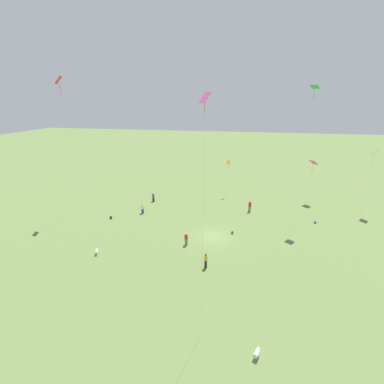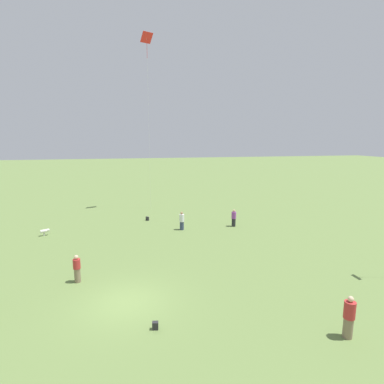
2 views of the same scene
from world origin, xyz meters
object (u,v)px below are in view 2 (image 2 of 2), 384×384
object	(u,v)px
dog_0	(45,231)
picnic_bag_2	(147,219)
person_1	(349,317)
kite_1	(147,44)
person_2	(77,269)
person_0	(182,221)
picnic_bag_1	(155,326)
person_4	(234,218)

from	to	relation	value
dog_0	picnic_bag_2	world-z (taller)	dog_0
person_1	kite_1	size ratio (longest dim) A/B	0.09
person_1	person_2	distance (m)	13.95
person_0	dog_0	world-z (taller)	person_0
person_1	kite_1	xyz separation A→B (m)	(25.98, 5.74, 17.54)
dog_0	picnic_bag_1	xyz separation A→B (m)	(-15.00, -7.83, -0.23)
person_1	kite_1	world-z (taller)	kite_1
person_0	person_2	distance (m)	11.65
dog_0	person_4	bearing A→B (deg)	65.08
person_0	person_2	size ratio (longest dim) A/B	1.03
picnic_bag_1	person_0	bearing A→B (deg)	-15.60
dog_0	picnic_bag_2	bearing A→B (deg)	86.72
picnic_bag_2	kite_1	bearing A→B (deg)	-8.66
kite_1	picnic_bag_1	size ratio (longest dim) A/B	57.08
dog_0	person_2	bearing A→B (deg)	0.74
person_2	picnic_bag_2	distance (m)	13.54
person_1	dog_0	size ratio (longest dim) A/B	2.48
person_0	person_4	distance (m)	5.00
person_4	picnic_bag_1	world-z (taller)	person_4
person_2	dog_0	xyz separation A→B (m)	(9.62, 3.93, -0.40)
person_2	dog_0	distance (m)	10.40
person_0	picnic_bag_2	bearing A→B (deg)	153.29
person_0	picnic_bag_2	xyz separation A→B (m)	(3.91, 2.80, -0.63)
person_2	kite_1	world-z (taller)	kite_1
picnic_bag_2	dog_0	bearing A→B (deg)	108.22
kite_1	person_2	bearing A→B (deg)	94.41
dog_0	person_1	bearing A→B (deg)	20.39
person_0	kite_1	xyz separation A→B (m)	(9.62, 1.93, 17.62)
person_4	kite_1	world-z (taller)	kite_1
person_1	picnic_bag_2	size ratio (longest dim) A/B	4.77
person_0	picnic_bag_1	xyz separation A→B (m)	(-14.03, 3.92, -0.65)
picnic_bag_1	person_2	bearing A→B (deg)	35.89
dog_0	picnic_bag_1	bearing A→B (deg)	6.06
picnic_bag_1	person_1	bearing A→B (deg)	-106.82
person_2	person_0	bearing A→B (deg)	2.97
picnic_bag_1	picnic_bag_2	size ratio (longest dim) A/B	0.89
person_0	person_4	xyz separation A→B (m)	(-0.03, -5.00, -0.03)
person_0	dog_0	xyz separation A→B (m)	(0.97, 11.74, -0.43)
picnic_bag_1	picnic_bag_2	distance (m)	17.98
dog_0	picnic_bag_1	size ratio (longest dim) A/B	2.16
person_4	kite_1	size ratio (longest dim) A/B	0.08
person_2	picnic_bag_2	world-z (taller)	person_2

